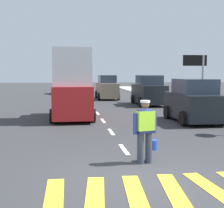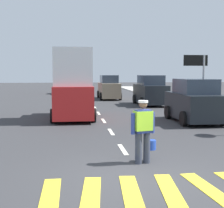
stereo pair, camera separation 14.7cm
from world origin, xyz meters
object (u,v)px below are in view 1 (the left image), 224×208
car_oncoming_third (68,84)px  car_outgoing_far (107,88)px  road_worker (146,128)px  lane_direction_sign (198,72)px  delivery_truck (72,88)px  car_parked_far (149,91)px  car_parked_curbside (194,102)px

car_oncoming_third → car_outgoing_far: car_oncoming_third is taller
car_outgoing_far → car_oncoming_third: bearing=114.3°
road_worker → car_oncoming_third: size_ratio=0.42×
lane_direction_sign → car_outgoing_far: 14.51m
delivery_truck → car_parked_far: (5.67, 6.46, -0.59)m
car_parked_far → car_parked_curbside: size_ratio=1.10×
car_oncoming_third → car_parked_curbside: bearing=-74.4°
car_outgoing_far → delivery_truck: bearing=-105.1°
delivery_truck → car_parked_curbside: bearing=-16.8°
road_worker → delivery_truck: size_ratio=0.36×
lane_direction_sign → delivery_truck: delivery_truck is taller
lane_direction_sign → delivery_truck: size_ratio=0.70×
lane_direction_sign → car_parked_far: bearing=91.2°
delivery_truck → car_outgoing_far: delivery_truck is taller
car_oncoming_third → delivery_truck: bearing=-89.3°
delivery_truck → car_oncoming_third: delivery_truck is taller
road_worker → car_parked_curbside: 7.77m
car_outgoing_far → road_worker: bearing=-94.1°
delivery_truck → car_outgoing_far: 12.58m
lane_direction_sign → delivery_truck: (-5.85, 2.07, -0.80)m
car_parked_far → car_outgoing_far: car_parked_far is taller
lane_direction_sign → car_oncoming_third: 22.84m
road_worker → car_parked_curbside: car_parked_curbside is taller
lane_direction_sign → car_outgoing_far: bearing=100.3°
road_worker → car_outgoing_far: size_ratio=0.38×
delivery_truck → car_outgoing_far: (3.27, 12.13, -0.61)m
car_parked_curbside → road_worker: bearing=-121.1°
car_parked_far → car_outgoing_far: bearing=113.0°
lane_direction_sign → car_parked_far: 8.65m
lane_direction_sign → car_parked_curbside: size_ratio=0.84×
delivery_truck → car_oncoming_third: size_ratio=1.17×
delivery_truck → car_parked_curbside: (5.80, -1.75, -0.64)m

